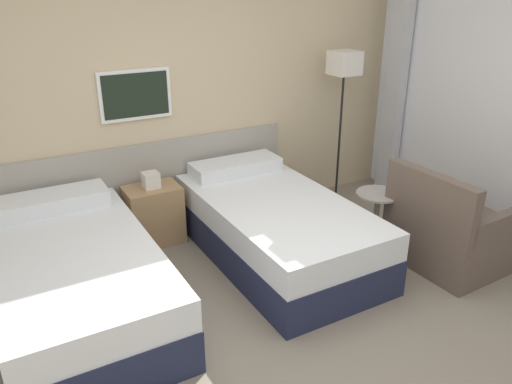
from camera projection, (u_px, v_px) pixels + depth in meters
name	position (u px, v px, depth m)	size (l,w,h in m)	color
ground_plane	(314.00, 348.00, 3.32)	(16.00, 16.00, 0.00)	slate
wall_headboard	(176.00, 94.00, 4.59)	(10.00, 0.10, 2.70)	#C6B28E
bed_near_door	(77.00, 279.00, 3.58)	(1.08, 2.01, 0.67)	#1E233D
bed_near_window	(276.00, 227.00, 4.34)	(1.08, 2.01, 0.67)	#1E233D
nightstand	(154.00, 214.00, 4.58)	(0.49, 0.35, 0.69)	#9E7A51
floor_lamp	(344.00, 75.00, 4.99)	(0.26, 0.26, 1.62)	black
side_table	(377.00, 210.00, 4.45)	(0.39, 0.39, 0.54)	gray
armchair	(450.00, 233.00, 4.25)	(0.84, 0.88, 0.88)	brown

